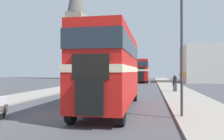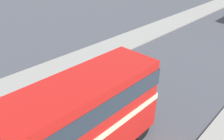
# 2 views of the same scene
# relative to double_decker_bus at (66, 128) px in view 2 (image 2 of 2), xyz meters

# --- Properties ---
(double_decker_bus) EXTENTS (2.44, 9.49, 4.32)m
(double_decker_bus) POSITION_rel_double_decker_bus_xyz_m (0.00, 0.00, 0.00)
(double_decker_bus) COLOR red
(double_decker_bus) RESTS_ON ground_plane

